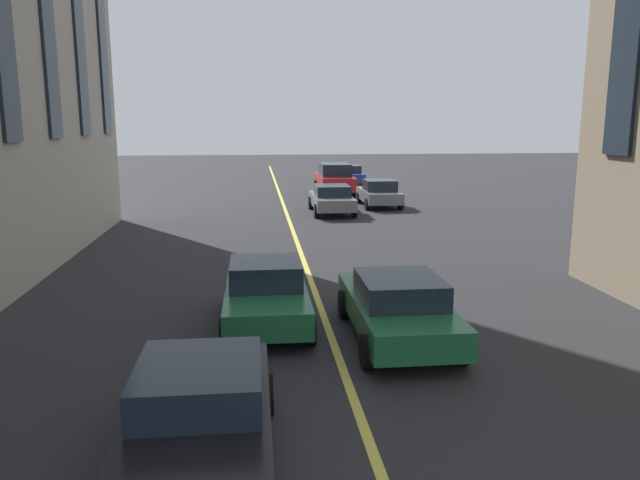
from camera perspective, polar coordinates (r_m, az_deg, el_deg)
The scene contains 8 objects.
lane_centre_line at distance 20.39m, azimuth -1.71°, elevation -1.41°, with size 80.00×0.16×0.01m.
car_blue_mid at distance 42.57m, azimuth 2.57°, elevation 6.08°, with size 4.40×1.95×1.37m.
car_green_far at distance 13.46m, azimuth -5.03°, elevation -5.00°, with size 3.90×1.89×1.40m.
car_grey_trailing at distance 29.50m, azimuth 1.09°, elevation 3.86°, with size 4.40×1.95×1.37m.
car_red_oncoming at distance 36.73m, azimuth 1.38°, elevation 5.71°, with size 4.70×2.14×1.88m.
car_grey_parked_a at distance 31.95m, azimuth 5.51°, elevation 4.36°, with size 3.90×1.89×1.40m.
car_green_parked_b at distance 12.59m, azimuth 7.21°, elevation -6.17°, with size 4.40×1.95×1.37m.
car_black_near at distance 8.25m, azimuth -11.15°, elevation -15.91°, with size 4.40×1.95×1.37m.
Camera 1 is at (0.15, 1.52, 4.42)m, focal length 34.45 mm.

